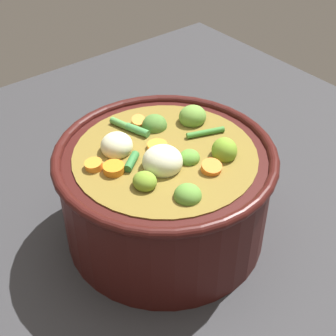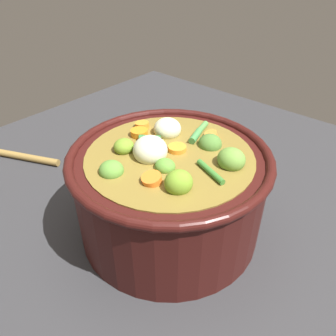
% 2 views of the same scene
% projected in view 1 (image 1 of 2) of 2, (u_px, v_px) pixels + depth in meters
% --- Properties ---
extents(ground_plane, '(1.10, 1.10, 0.00)m').
position_uv_depth(ground_plane, '(165.00, 231.00, 0.74)').
color(ground_plane, '#2D2D30').
extents(cooking_pot, '(0.29, 0.29, 0.17)m').
position_uv_depth(cooking_pot, '(165.00, 191.00, 0.69)').
color(cooking_pot, '#38110F').
rests_on(cooking_pot, ground_plane).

